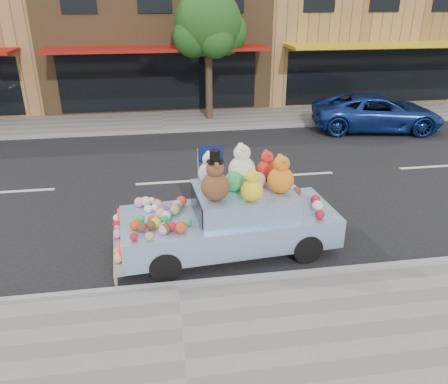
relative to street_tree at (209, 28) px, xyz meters
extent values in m
plane|color=black|center=(-2.03, -6.55, -3.69)|extent=(120.00, 120.00, 0.00)
cube|color=gray|center=(-2.03, -13.05, -3.63)|extent=(60.00, 3.00, 0.12)
cube|color=gray|center=(-2.03, -0.05, -3.63)|extent=(60.00, 3.00, 0.12)
cube|color=gray|center=(-2.03, -11.55, -3.63)|extent=(60.00, 0.12, 0.13)
cube|color=gray|center=(-2.03, -1.55, -3.63)|extent=(60.00, 0.12, 0.13)
cube|color=brown|center=(-2.03, 5.45, -0.19)|extent=(10.00, 8.00, 7.00)
cube|color=black|center=(-2.03, 1.43, -2.29)|extent=(8.50, 0.06, 2.40)
cube|color=maroon|center=(-2.03, 0.55, -0.79)|extent=(9.00, 1.80, 0.12)
cube|color=#AD7F48|center=(7.97, 5.45, -0.19)|extent=(10.00, 8.00, 7.00)
cube|color=black|center=(7.97, 1.43, -2.29)|extent=(8.50, 0.06, 2.40)
cube|color=yellow|center=(7.97, 0.55, -0.79)|extent=(9.00, 1.80, 0.12)
cylinder|color=#38281C|center=(-0.03, -0.05, -2.09)|extent=(0.28, 0.28, 3.20)
sphere|color=#1B4E16|center=(-0.03, -0.05, 0.23)|extent=(2.60, 2.60, 2.60)
sphere|color=#1B4E16|center=(0.67, 0.25, -0.17)|extent=(1.80, 1.80, 1.80)
sphere|color=#1B4E16|center=(-0.63, -0.25, -0.27)|extent=(1.60, 1.60, 1.60)
sphere|color=#1B4E16|center=(0.17, -0.65, -0.37)|extent=(1.40, 1.40, 1.40)
sphere|color=#1B4E16|center=(-0.33, 0.55, -0.07)|extent=(1.60, 1.60, 1.60)
imported|color=navy|center=(6.30, -2.38, -3.00)|extent=(5.28, 3.10, 1.38)
cylinder|color=black|center=(0.56, -11.03, -3.39)|extent=(0.61, 0.24, 0.60)
cylinder|color=black|center=(0.44, -9.48, -3.39)|extent=(0.61, 0.24, 0.60)
cylinder|color=black|center=(-2.24, -11.24, -3.39)|extent=(0.61, 0.24, 0.60)
cylinder|color=black|center=(-2.35, -9.69, -3.39)|extent=(0.61, 0.24, 0.60)
cube|color=#8FACD5|center=(-0.90, -10.36, -3.14)|extent=(4.42, 2.02, 0.60)
cube|color=#8FACD5|center=(-0.60, -10.34, -2.59)|extent=(2.01, 1.64, 0.50)
cube|color=silver|center=(-3.11, -10.53, -3.29)|extent=(0.29, 1.79, 0.26)
cube|color=red|center=(-3.01, -11.20, -2.97)|extent=(0.08, 0.28, 0.16)
cube|color=red|center=(-3.11, -9.85, -2.97)|extent=(0.08, 0.28, 0.16)
cube|color=black|center=(-1.55, -10.41, -2.59)|extent=(0.14, 1.30, 0.40)
sphere|color=brown|center=(-1.22, -10.74, -2.07)|extent=(0.54, 0.54, 0.54)
sphere|color=brown|center=(-1.22, -10.74, -1.72)|extent=(0.34, 0.34, 0.34)
sphere|color=brown|center=(-1.22, -10.85, -1.62)|extent=(0.13, 0.13, 0.13)
sphere|color=brown|center=(-1.22, -10.62, -1.62)|extent=(0.13, 0.13, 0.13)
cylinder|color=black|center=(-1.22, -10.74, -1.58)|extent=(0.32, 0.32, 0.02)
cylinder|color=black|center=(-1.22, -10.74, -1.47)|extent=(0.20, 0.20, 0.22)
sphere|color=beige|center=(-0.58, -9.99, -2.07)|extent=(0.56, 0.56, 0.56)
sphere|color=beige|center=(-0.58, -9.99, -1.71)|extent=(0.34, 0.34, 0.34)
sphere|color=beige|center=(-0.58, -10.11, -1.60)|extent=(0.13, 0.13, 0.13)
sphere|color=beige|center=(-0.58, -9.87, -1.60)|extent=(0.13, 0.13, 0.13)
sphere|color=orange|center=(0.07, -10.59, -2.09)|extent=(0.52, 0.52, 0.52)
sphere|color=orange|center=(0.07, -10.59, -1.75)|extent=(0.32, 0.32, 0.32)
sphere|color=orange|center=(0.07, -10.70, -1.65)|extent=(0.12, 0.12, 0.12)
sphere|color=orange|center=(0.07, -10.48, -1.65)|extent=(0.12, 0.12, 0.12)
sphere|color=red|center=(-0.03, -9.89, -2.13)|extent=(0.42, 0.42, 0.42)
sphere|color=red|center=(-0.03, -9.89, -1.86)|extent=(0.26, 0.26, 0.26)
sphere|color=red|center=(-0.03, -9.99, -1.77)|extent=(0.10, 0.10, 0.10)
sphere|color=red|center=(-0.03, -9.80, -1.77)|extent=(0.10, 0.10, 0.10)
sphere|color=white|center=(-1.23, -9.94, -2.12)|extent=(0.46, 0.46, 0.46)
sphere|color=white|center=(-1.23, -9.94, -1.82)|extent=(0.28, 0.28, 0.28)
sphere|color=white|center=(-1.23, -10.03, -1.73)|extent=(0.11, 0.11, 0.11)
sphere|color=white|center=(-1.23, -9.84, -1.73)|extent=(0.11, 0.11, 0.11)
sphere|color=yellow|center=(-0.56, -10.89, -2.13)|extent=(0.42, 0.42, 0.42)
sphere|color=yellow|center=(-0.56, -10.89, -1.86)|extent=(0.26, 0.26, 0.26)
sphere|color=yellow|center=(-0.56, -10.98, -1.78)|extent=(0.10, 0.10, 0.10)
sphere|color=yellow|center=(-0.56, -10.80, -1.78)|extent=(0.10, 0.10, 0.10)
sphere|color=#279148|center=(-0.80, -10.35, -2.16)|extent=(0.40, 0.40, 0.40)
sphere|color=pink|center=(-0.30, -10.27, -2.19)|extent=(0.32, 0.32, 0.32)
sphere|color=white|center=(-2.50, -10.08, -2.76)|extent=(0.17, 0.17, 0.17)
sphere|color=white|center=(-2.37, -10.03, -2.77)|extent=(0.15, 0.15, 0.15)
sphere|color=#A81222|center=(-2.75, -11.17, -2.77)|extent=(0.15, 0.15, 0.15)
sphere|color=red|center=(-1.90, -11.00, -2.74)|extent=(0.21, 0.21, 0.21)
sphere|color=#542C18|center=(-2.19, -10.98, -2.74)|extent=(0.20, 0.20, 0.20)
sphere|color=#279148|center=(-1.75, -10.75, -2.77)|extent=(0.15, 0.15, 0.15)
sphere|color=#A81222|center=(-2.33, -9.78, -2.77)|extent=(0.15, 0.15, 0.15)
sphere|color=red|center=(-2.44, -10.49, -2.77)|extent=(0.14, 0.14, 0.14)
sphere|color=tan|center=(-1.98, -10.24, -2.74)|extent=(0.20, 0.20, 0.20)
sphere|color=#A81222|center=(-2.07, -10.90, -2.76)|extent=(0.17, 0.17, 0.17)
sphere|color=pink|center=(-2.69, -9.78, -2.74)|extent=(0.21, 0.21, 0.21)
sphere|color=#542C18|center=(-2.45, -10.81, -2.75)|extent=(0.19, 0.19, 0.19)
sphere|color=#279148|center=(-1.93, -10.10, -2.76)|extent=(0.17, 0.17, 0.17)
sphere|color=#542C18|center=(-1.92, -10.93, -2.75)|extent=(0.18, 0.18, 0.18)
sphere|color=#723094|center=(-2.19, -10.23, -2.74)|extent=(0.20, 0.20, 0.20)
sphere|color=beige|center=(-2.55, -9.76, -2.74)|extent=(0.21, 0.21, 0.21)
sphere|color=beige|center=(-2.43, -9.70, -2.77)|extent=(0.15, 0.15, 0.15)
sphere|color=#279148|center=(-1.93, -10.16, -2.77)|extent=(0.15, 0.15, 0.15)
sphere|color=tan|center=(-2.48, -11.20, -2.76)|extent=(0.16, 0.16, 0.16)
sphere|color=yellow|center=(-2.36, -10.73, -2.74)|extent=(0.20, 0.20, 0.20)
sphere|color=#279148|center=(-2.65, -10.50, -2.76)|extent=(0.17, 0.17, 0.17)
sphere|color=pink|center=(-2.23, -11.02, -2.75)|extent=(0.18, 0.18, 0.18)
sphere|color=#279148|center=(-2.12, -10.38, -2.77)|extent=(0.15, 0.15, 0.15)
sphere|color=pink|center=(-1.92, -10.02, -2.74)|extent=(0.20, 0.20, 0.20)
sphere|color=red|center=(-1.82, -9.88, -2.73)|extent=(0.22, 0.22, 0.22)
sphere|color=white|center=(-2.17, -10.46, -2.75)|extent=(0.19, 0.19, 0.19)
sphere|color=white|center=(-2.45, -10.47, -2.77)|extent=(0.14, 0.14, 0.14)
sphere|color=#A81222|center=(-2.03, -10.18, -2.77)|extent=(0.15, 0.15, 0.15)
sphere|color=tan|center=(-2.22, -10.90, -2.76)|extent=(0.18, 0.18, 0.18)
sphere|color=#279148|center=(-2.19, -10.57, -2.77)|extent=(0.16, 0.16, 0.16)
sphere|color=red|center=(-2.75, -10.76, -2.75)|extent=(0.19, 0.19, 0.19)
sphere|color=tan|center=(-2.32, -9.96, -2.74)|extent=(0.21, 0.21, 0.21)
sphere|color=#723094|center=(-2.12, -10.29, -2.77)|extent=(0.14, 0.14, 0.14)
sphere|color=#723094|center=(-2.08, -10.29, -2.78)|extent=(0.13, 0.13, 0.13)
sphere|color=#542C18|center=(-2.62, -10.86, -2.75)|extent=(0.19, 0.19, 0.19)
sphere|color=#279148|center=(-2.52, -9.95, -2.77)|extent=(0.14, 0.14, 0.14)
sphere|color=#D8A88C|center=(-2.25, -10.41, -2.72)|extent=(0.22, 0.22, 0.22)
sphere|color=tan|center=(-3.07, -11.08, -3.09)|extent=(0.15, 0.15, 0.15)
sphere|color=#279148|center=(-3.08, -10.94, -3.10)|extent=(0.12, 0.12, 0.12)
sphere|color=tan|center=(-3.05, -11.34, -3.09)|extent=(0.15, 0.15, 0.15)
sphere|color=pink|center=(-3.14, -10.12, -3.10)|extent=(0.13, 0.13, 0.13)
sphere|color=#A81222|center=(-3.15, -10.07, -3.07)|extent=(0.18, 0.18, 0.18)
sphere|color=pink|center=(-3.12, -10.46, -3.09)|extent=(0.15, 0.15, 0.15)
sphere|color=red|center=(-3.12, -10.43, -3.09)|extent=(0.14, 0.14, 0.14)
sphere|color=white|center=(-3.17, -9.75, -3.08)|extent=(0.16, 0.16, 0.16)
sphere|color=beige|center=(-3.06, -11.28, -3.09)|extent=(0.14, 0.14, 0.14)
sphere|color=yellow|center=(-3.12, -10.40, -3.09)|extent=(0.15, 0.15, 0.15)
sphere|color=white|center=(0.89, -10.51, -2.73)|extent=(0.22, 0.22, 0.22)
sphere|color=#542C18|center=(0.67, -9.78, -2.73)|extent=(0.23, 0.23, 0.23)
sphere|color=#A81222|center=(0.82, -10.87, -2.75)|extent=(0.19, 0.19, 0.19)
sphere|color=pink|center=(0.61, -9.70, -2.72)|extent=(0.25, 0.25, 0.25)
sphere|color=#A81222|center=(0.96, -10.22, -2.74)|extent=(0.21, 0.21, 0.21)
cylinder|color=#997A54|center=(-3.13, -11.38, -3.53)|extent=(0.06, 0.06, 0.17)
sphere|color=#997A54|center=(-3.13, -11.38, -3.43)|extent=(0.07, 0.07, 0.07)
cylinder|color=#997A54|center=(-3.14, -11.29, -3.53)|extent=(0.06, 0.06, 0.17)
sphere|color=#997A54|center=(-3.14, -11.29, -3.43)|extent=(0.07, 0.07, 0.07)
cylinder|color=#997A54|center=(-3.14, -11.20, -3.53)|extent=(0.06, 0.06, 0.17)
sphere|color=#997A54|center=(-3.14, -11.20, -3.43)|extent=(0.07, 0.07, 0.07)
cylinder|color=#997A54|center=(-3.15, -11.11, -3.53)|extent=(0.06, 0.06, 0.17)
sphere|color=#997A54|center=(-3.15, -11.11, -3.43)|extent=(0.07, 0.07, 0.07)
cylinder|color=#997A54|center=(-3.16, -11.03, -3.53)|extent=(0.06, 0.06, 0.17)
sphere|color=#997A54|center=(-3.16, -11.03, -3.43)|extent=(0.07, 0.07, 0.07)
cylinder|color=#997A54|center=(-3.16, -10.94, -3.53)|extent=(0.06, 0.06, 0.17)
sphere|color=#997A54|center=(-3.16, -10.94, -3.43)|extent=(0.07, 0.07, 0.07)
cylinder|color=#997A54|center=(-3.17, -10.85, -3.53)|extent=(0.06, 0.06, 0.17)
sphere|color=#997A54|center=(-3.17, -10.85, -3.43)|extent=(0.07, 0.07, 0.07)
cylinder|color=#997A54|center=(-3.18, -10.76, -3.53)|extent=(0.06, 0.06, 0.17)
sphere|color=#997A54|center=(-3.18, -10.76, -3.43)|extent=(0.07, 0.07, 0.07)
cylinder|color=#997A54|center=(-3.18, -10.67, -3.53)|extent=(0.06, 0.06, 0.17)
sphere|color=#997A54|center=(-3.18, -10.67, -3.43)|extent=(0.07, 0.07, 0.07)
cylinder|color=#997A54|center=(-3.19, -10.58, -3.53)|extent=(0.06, 0.06, 0.17)
sphere|color=#997A54|center=(-3.19, -10.58, -3.43)|extent=(0.07, 0.07, 0.07)
cylinder|color=#997A54|center=(-3.20, -10.49, -3.53)|extent=(0.06, 0.06, 0.17)
sphere|color=#997A54|center=(-3.20, -10.49, -3.43)|extent=(0.07, 0.07, 0.07)
cylinder|color=#997A54|center=(-3.20, -10.40, -3.53)|extent=(0.06, 0.06, 0.17)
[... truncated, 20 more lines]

